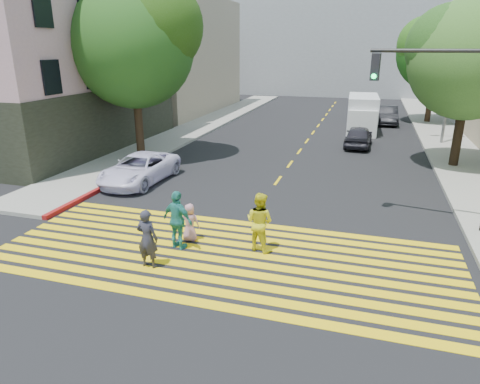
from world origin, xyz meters
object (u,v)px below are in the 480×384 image
at_px(pedestrian_extra, 178,220).
at_px(pedestrian_man, 147,239).
at_px(white_sedan, 140,169).
at_px(silver_car, 368,107).
at_px(pedestrian_woman, 260,222).
at_px(dark_car_near, 358,136).
at_px(pedestrian_child, 190,222).
at_px(tree_right_near, 473,53).
at_px(tree_left, 134,39).
at_px(traffic_signal, 463,111).
at_px(tree_right_far, 438,48).
at_px(white_van, 362,115).
at_px(dark_car_parked, 387,115).

bearing_deg(pedestrian_extra, pedestrian_man, 93.62).
height_order(white_sedan, silver_car, white_sedan).
xyz_separation_m(pedestrian_woman, dark_car_near, (2.29, 15.30, -0.25)).
distance_m(pedestrian_woman, pedestrian_child, 2.25).
bearing_deg(tree_right_near, tree_left, -171.47).
distance_m(tree_right_near, pedestrian_man, 17.47).
bearing_deg(tree_left, pedestrian_extra, -55.93).
xyz_separation_m(pedestrian_woman, traffic_signal, (5.54, 3.29, 3.03)).
relative_size(tree_left, tree_right_far, 1.08).
xyz_separation_m(pedestrian_man, traffic_signal, (8.20, 5.19, 3.09)).
distance_m(silver_car, white_van, 9.24).
xyz_separation_m(tree_right_far, white_van, (-5.00, -5.14, -4.53)).
distance_m(silver_car, traffic_signal, 26.82).
bearing_deg(silver_car, pedestrian_extra, 74.72).
bearing_deg(pedestrian_extra, pedestrian_child, -83.27).
height_order(dark_car_parked, traffic_signal, traffic_signal).
bearing_deg(traffic_signal, white_sedan, -178.63).
relative_size(tree_left, tree_right_near, 1.12).
bearing_deg(white_sedan, tree_right_far, 57.72).
relative_size(white_sedan, dark_car_parked, 1.10).
distance_m(white_sedan, silver_car, 26.48).
bearing_deg(dark_car_parked, pedestrian_woman, -101.68).
bearing_deg(dark_car_near, silver_car, -89.16).
xyz_separation_m(tree_right_near, pedestrian_woman, (-7.16, -11.76, -4.62)).
relative_size(dark_car_parked, traffic_signal, 0.68).
height_order(tree_right_near, white_van, tree_right_near).
xyz_separation_m(pedestrian_woman, pedestrian_extra, (-2.35, -0.61, 0.01)).
height_order(tree_right_near, silver_car, tree_right_near).
xyz_separation_m(pedestrian_extra, dark_car_parked, (6.51, 25.02, -0.23)).
relative_size(white_sedan, silver_car, 1.10).
relative_size(pedestrian_woman, pedestrian_child, 1.48).
relative_size(tree_right_near, pedestrian_woman, 4.55).
bearing_deg(dark_car_parked, pedestrian_extra, -106.58).
relative_size(pedestrian_woman, dark_car_near, 0.47).
bearing_deg(tree_left, traffic_signal, -22.46).
xyz_separation_m(dark_car_parked, white_van, (-1.85, -3.88, 0.51)).
height_order(pedestrian_man, pedestrian_extra, pedestrian_extra).
xyz_separation_m(tree_right_near, white_van, (-4.85, 8.77, -4.33)).
relative_size(tree_right_near, white_van, 1.52).
relative_size(tree_right_far, white_sedan, 1.87).
distance_m(dark_car_near, white_van, 5.25).
height_order(white_sedan, dark_car_near, dark_car_near).
xyz_separation_m(pedestrian_extra, silver_car, (4.99, 30.35, -0.31)).
distance_m(pedestrian_woman, white_van, 20.66).
xyz_separation_m(tree_left, dark_car_near, (11.36, 5.98, -5.52)).
relative_size(pedestrian_child, traffic_signal, 0.20).
height_order(tree_left, tree_right_near, tree_left).
xyz_separation_m(white_sedan, traffic_signal, (12.33, -1.71, 3.30)).
distance_m(pedestrian_child, dark_car_near, 15.96).
xyz_separation_m(pedestrian_woman, pedestrian_child, (-2.23, 0.00, -0.29)).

